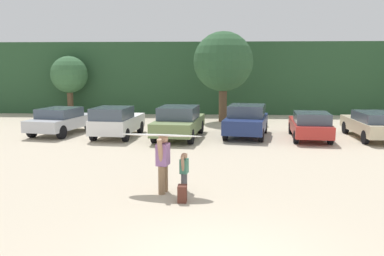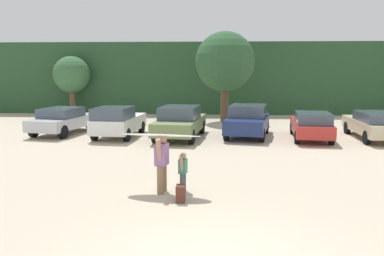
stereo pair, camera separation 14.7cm
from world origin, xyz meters
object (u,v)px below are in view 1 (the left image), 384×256
Objects in this scene: parked_car_red at (310,125)px; parked_car_white at (116,121)px; parked_car_navy at (246,120)px; person_child at (184,170)px; surfboard_white at (161,135)px; parked_car_olive_green at (179,122)px; parked_car_champagne at (372,124)px; parked_car_silver at (61,120)px; backpack_dropped at (182,194)px; person_adult at (163,160)px.

parked_car_white is at bearing 95.57° from parked_car_red.
person_child is at bearing 175.92° from parked_car_navy.
person_child is 0.47× the size of surfboard_white.
parked_car_olive_green is (3.19, 0.01, 0.00)m from parked_car_white.
parked_car_champagne is (9.60, 0.22, -0.08)m from parked_car_olive_green.
parked_car_silver is at bearing -48.52° from surfboard_white.
parked_car_silver is at bearing 88.51° from parked_car_champagne.
backpack_dropped is (0.93, -9.85, -0.61)m from parked_car_olive_green.
parked_car_navy is 2.58× the size of person_adult.
parked_car_olive_green is 1.04× the size of parked_car_champagne.
person_adult reaches higher than parked_car_navy.
backpack_dropped is (0.61, -0.77, -0.73)m from person_adult.
person_child is 1.19m from surfboard_white.
parked_car_silver is at bearing 99.24° from parked_car_navy.
parked_car_white is 0.93× the size of parked_car_navy.
parked_car_silver is at bearing 91.68° from parked_car_red.
parked_car_navy reaches higher than parked_car_red.
parked_car_white is 9.05× the size of backpack_dropped.
parked_car_olive_green reaches higher than person_child.
parked_car_olive_green is at bearing 111.26° from parked_car_navy.
surfboard_white is at bearing 125.85° from backpack_dropped.
parked_car_white is at bearing -94.31° from parked_car_silver.
surfboard_white is (0.27, -8.93, 0.81)m from parked_car_olive_green.
parked_car_white is 6.65m from parked_car_navy.
parked_car_red is 0.95× the size of parked_car_champagne.
parked_car_champagne is at bearing -128.24° from surfboard_white.
person_child is at bearing -156.88° from person_adult.
parked_car_champagne is at bearing -122.90° from person_child.
parked_car_silver is 6.45m from parked_car_olive_green.
backpack_dropped is at bearing 177.22° from parked_car_navy.
parked_car_olive_green is at bearing -77.38° from person_adult.
parked_car_red is at bearing 95.53° from parked_car_champagne.
parked_car_navy is (3.43, 0.65, 0.01)m from parked_car_olive_green.
parked_car_olive_green is at bearing 95.42° from backpack_dropped.
parked_car_white is 1.67× the size of surfboard_white.
parked_car_red is 10.53m from person_child.
parked_car_navy is at bearing -97.16° from person_adult.
person_adult is at bearing 128.19° from backpack_dropped.
backpack_dropped is (-2.50, -10.50, -0.62)m from parked_car_navy.
parked_car_silver is 9.83m from parked_car_navy.
parked_car_olive_green reaches higher than parked_car_silver.
parked_car_white reaches higher than backpack_dropped.
parked_car_olive_green is 9.61m from parked_car_champagne.
backpack_dropped is at bearing 101.58° from person_child.
parked_car_navy is 10.81m from backpack_dropped.
parked_car_navy is 1.80× the size of surfboard_white.
surfboard_white is at bearing 9.21° from person_child.
backpack_dropped is at bearing 133.18° from surfboard_white.
parked_car_white is at bearing -54.78° from person_child.
parked_car_olive_green is (6.39, -0.88, 0.08)m from parked_car_silver.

